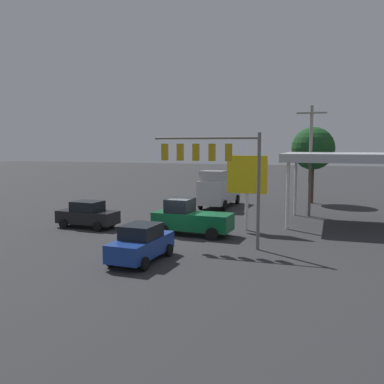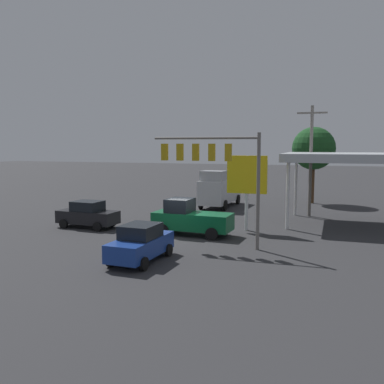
% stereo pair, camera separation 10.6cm
% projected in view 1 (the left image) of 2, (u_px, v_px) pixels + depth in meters
% --- Properties ---
extents(ground_plane, '(200.00, 200.00, 0.00)m').
position_uv_depth(ground_plane, '(182.00, 237.00, 27.84)').
color(ground_plane, '#2D2D30').
extents(traffic_signal_assembly, '(6.39, 0.43, 6.65)m').
position_uv_depth(traffic_signal_assembly, '(213.00, 160.00, 24.75)').
color(traffic_signal_assembly, slate).
rests_on(traffic_signal_assembly, ground).
extents(utility_pole, '(2.40, 0.26, 9.13)m').
position_uv_depth(utility_pole, '(310.00, 158.00, 35.23)').
color(utility_pole, slate).
rests_on(utility_pole, ground).
extents(gas_station_canopy, '(11.38, 7.55, 5.34)m').
position_uv_depth(gas_station_canopy, '(364.00, 158.00, 31.16)').
color(gas_station_canopy, '#B2B7BC').
rests_on(gas_station_canopy, ground).
extents(price_sign, '(2.78, 0.27, 5.22)m').
position_uv_depth(price_sign, '(247.00, 177.00, 29.52)').
color(price_sign, silver).
rests_on(price_sign, ground).
extents(sedan_far, '(2.22, 4.48, 1.93)m').
position_uv_depth(sedan_far, '(141.00, 243.00, 21.91)').
color(sedan_far, navy).
rests_on(sedan_far, ground).
extents(pickup_parked, '(5.29, 2.46, 2.40)m').
position_uv_depth(pickup_parked, '(190.00, 218.00, 28.28)').
color(pickup_parked, '#0C592D').
rests_on(pickup_parked, ground).
extents(sedan_waiting, '(4.50, 2.26, 1.93)m').
position_uv_depth(sedan_waiting, '(88.00, 215.00, 30.78)').
color(sedan_waiting, black).
rests_on(sedan_waiting, ground).
extents(delivery_truck, '(2.80, 6.90, 3.58)m').
position_uv_depth(delivery_truck, '(219.00, 189.00, 40.92)').
color(delivery_truck, silver).
rests_on(delivery_truck, ground).
extents(street_tree, '(4.31, 4.31, 7.74)m').
position_uv_depth(street_tree, '(313.00, 149.00, 43.10)').
color(street_tree, '#4C331E').
rests_on(street_tree, ground).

